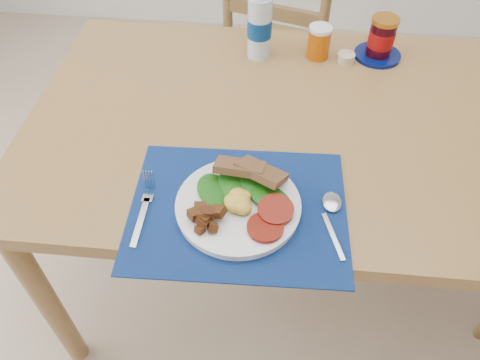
# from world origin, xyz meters

# --- Properties ---
(ground) EXTENTS (4.00, 4.00, 0.00)m
(ground) POSITION_xyz_m (0.00, 0.00, 0.00)
(ground) COLOR tan
(ground) RESTS_ON ground
(table) EXTENTS (1.40, 0.90, 0.75)m
(table) POSITION_xyz_m (0.00, 0.20, 0.67)
(table) COLOR brown
(table) RESTS_ON ground
(chair_far) EXTENTS (0.52, 0.51, 1.14)m
(chair_far) POSITION_xyz_m (-0.04, 0.92, 0.58)
(chair_far) COLOR brown
(chair_far) RESTS_ON ground
(placemat) EXTENTS (0.49, 0.39, 0.00)m
(placemat) POSITION_xyz_m (-0.11, -0.12, 0.75)
(placemat) COLOR black
(placemat) RESTS_ON table
(breakfast_plate) EXTENTS (0.27, 0.27, 0.07)m
(breakfast_plate) POSITION_xyz_m (-0.11, -0.12, 0.77)
(breakfast_plate) COLOR silver
(breakfast_plate) RESTS_ON placemat
(fork) EXTENTS (0.02, 0.19, 0.00)m
(fork) POSITION_xyz_m (-0.31, -0.14, 0.76)
(fork) COLOR #B2B5BA
(fork) RESTS_ON placemat
(spoon) EXTENTS (0.05, 0.18, 0.01)m
(spoon) POSITION_xyz_m (0.10, -0.11, 0.76)
(spoon) COLOR #B2B5BA
(spoon) RESTS_ON placemat
(water_bottle) EXTENTS (0.07, 0.07, 0.25)m
(water_bottle) POSITION_xyz_m (-0.11, 0.49, 0.86)
(water_bottle) COLOR #ADBFCC
(water_bottle) RESTS_ON table
(juice_glass) EXTENTS (0.07, 0.07, 0.09)m
(juice_glass) POSITION_xyz_m (0.07, 0.50, 0.80)
(juice_glass) COLOR #AB4704
(juice_glass) RESTS_ON table
(ramekin) EXTENTS (0.05, 0.05, 0.03)m
(ramekin) POSITION_xyz_m (0.16, 0.48, 0.76)
(ramekin) COLOR #BFA78C
(ramekin) RESTS_ON table
(jam_on_saucer) EXTENTS (0.14, 0.14, 0.13)m
(jam_on_saucer) POSITION_xyz_m (0.26, 0.52, 0.81)
(jam_on_saucer) COLOR #040F4C
(jam_on_saucer) RESTS_ON table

